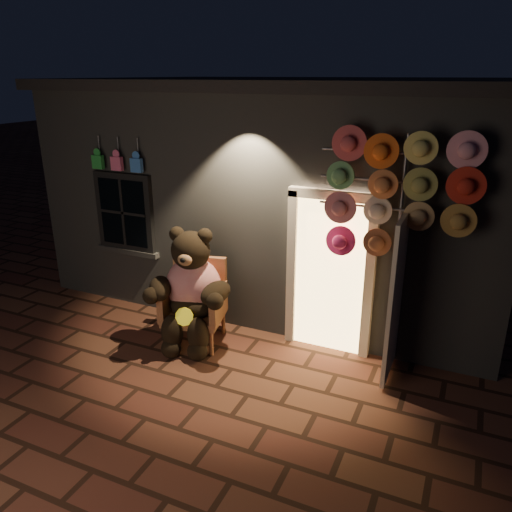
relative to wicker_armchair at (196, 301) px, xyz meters
The scene contains 5 objects.
ground 1.16m from the wicker_armchair, 67.67° to the right, with size 60.00×60.00×0.00m, color brown.
shop_building 3.29m from the wicker_armchair, 82.86° to the left, with size 7.30×5.95×3.51m.
wicker_armchair is the anchor object (origin of this frame).
teddy_bear 0.28m from the wicker_armchair, 81.92° to the right, with size 1.19×1.04×1.67m.
hat_rack 3.00m from the wicker_armchair, ahead, with size 1.78×0.22×2.94m.
Camera 1 is at (2.94, -4.44, 3.54)m, focal length 35.00 mm.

